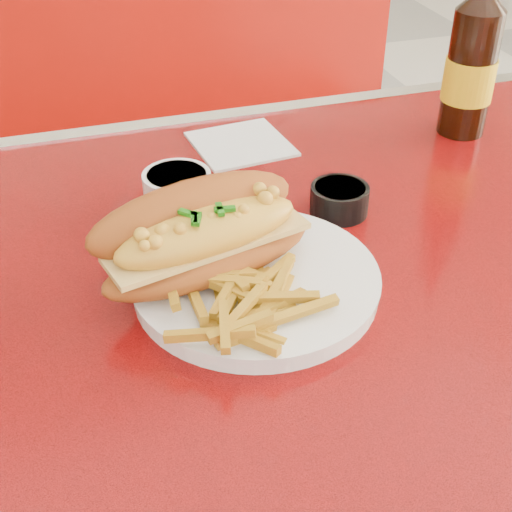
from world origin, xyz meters
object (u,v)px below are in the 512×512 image
object	(u,v)px
mac_hoagie	(203,234)
fork	(215,262)
booth_bench_far	(161,242)
diner_table	(277,390)
sauce_cup_right	(339,198)
dinner_plate	(256,281)
beer_bottle	(472,61)
gravy_ramekin	(177,189)

from	to	relation	value
mac_hoagie	fork	distance (m)	0.04
mac_hoagie	booth_bench_far	bearing A→B (deg)	70.91
booth_bench_far	fork	size ratio (longest dim) A/B	8.67
diner_table	mac_hoagie	distance (m)	0.23
booth_bench_far	sauce_cup_right	xyz separation A→B (m)	(0.11, -0.71, 0.50)
dinner_plate	beer_bottle	world-z (taller)	beer_bottle
booth_bench_far	dinner_plate	bearing A→B (deg)	-91.98
mac_hoagie	sauce_cup_right	distance (m)	0.20
mac_hoagie	gravy_ramekin	distance (m)	0.16
diner_table	booth_bench_far	world-z (taller)	booth_bench_far
fork	gravy_ramekin	xyz separation A→B (m)	(-0.01, 0.14, 0.01)
fork	sauce_cup_right	bearing A→B (deg)	-100.04
mac_hoagie	beer_bottle	world-z (taller)	beer_bottle
diner_table	gravy_ramekin	bearing A→B (deg)	112.25
gravy_ramekin	sauce_cup_right	bearing A→B (deg)	-21.05
sauce_cup_right	beer_bottle	bearing A→B (deg)	31.12
dinner_plate	mac_hoagie	distance (m)	0.07
fork	beer_bottle	bearing A→B (deg)	-96.15
beer_bottle	mac_hoagie	bearing A→B (deg)	-151.39
mac_hoagie	sauce_cup_right	xyz separation A→B (m)	(0.18, 0.08, -0.04)
booth_bench_far	fork	world-z (taller)	booth_bench_far
dinner_plate	sauce_cup_right	world-z (taller)	sauce_cup_right
dinner_plate	gravy_ramekin	distance (m)	0.18
fork	gravy_ramekin	size ratio (longest dim) A/B	1.33
dinner_plate	mac_hoagie	size ratio (longest dim) A/B	1.08
diner_table	sauce_cup_right	bearing A→B (deg)	43.15
beer_bottle	fork	bearing A→B (deg)	-151.36
diner_table	dinner_plate	xyz separation A→B (m)	(-0.03, -0.01, 0.17)
booth_bench_far	gravy_ramekin	distance (m)	0.82
diner_table	sauce_cup_right	distance (m)	0.23
dinner_plate	mac_hoagie	xyz separation A→B (m)	(-0.05, 0.03, 0.05)
mac_hoagie	sauce_cup_right	size ratio (longest dim) A/B	2.68
diner_table	gravy_ramekin	distance (m)	0.26
dinner_plate	fork	size ratio (longest dim) A/B	1.86
sauce_cup_right	beer_bottle	distance (m)	0.30
dinner_plate	gravy_ramekin	size ratio (longest dim) A/B	2.47
booth_bench_far	dinner_plate	xyz separation A→B (m)	(-0.03, -0.82, 0.49)
diner_table	mac_hoagie	size ratio (longest dim) A/B	5.15
fork	gravy_ramekin	world-z (taller)	gravy_ramekin
gravy_ramekin	dinner_plate	bearing A→B (deg)	-77.26
gravy_ramekin	diner_table	bearing A→B (deg)	-67.75
booth_bench_far	fork	distance (m)	0.94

